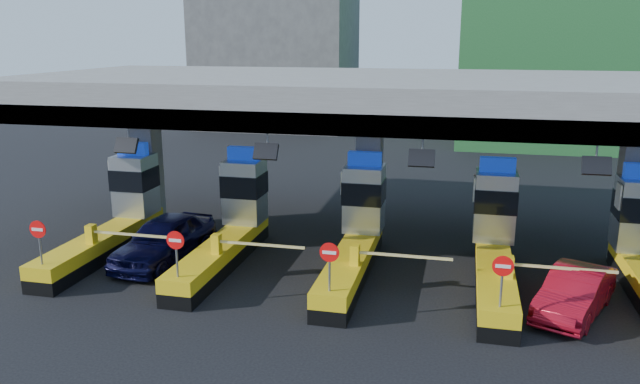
# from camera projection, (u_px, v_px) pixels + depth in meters

# --- Properties ---
(ground) EXTENTS (120.00, 120.00, 0.00)m
(ground) POSITION_uv_depth(u_px,v_px,m) (355.00, 268.00, 23.54)
(ground) COLOR black
(ground) RESTS_ON ground
(toll_canopy) EXTENTS (28.00, 12.09, 7.00)m
(toll_canopy) POSITION_uv_depth(u_px,v_px,m) (370.00, 98.00, 24.76)
(toll_canopy) COLOR slate
(toll_canopy) RESTS_ON ground
(toll_lane_far_left) EXTENTS (4.43, 8.00, 4.16)m
(toll_lane_far_left) POSITION_uv_depth(u_px,v_px,m) (118.00, 214.00, 25.68)
(toll_lane_far_left) COLOR black
(toll_lane_far_left) RESTS_ON ground
(toll_lane_left) EXTENTS (4.43, 8.00, 4.16)m
(toll_lane_left) POSITION_uv_depth(u_px,v_px,m) (232.00, 222.00, 24.57)
(toll_lane_left) COLOR black
(toll_lane_left) RESTS_ON ground
(toll_lane_center) EXTENTS (4.43, 8.00, 4.16)m
(toll_lane_center) POSITION_uv_depth(u_px,v_px,m) (357.00, 231.00, 23.46)
(toll_lane_center) COLOR black
(toll_lane_center) RESTS_ON ground
(toll_lane_right) EXTENTS (4.43, 8.00, 4.16)m
(toll_lane_right) POSITION_uv_depth(u_px,v_px,m) (495.00, 241.00, 22.35)
(toll_lane_right) COLOR black
(toll_lane_right) RESTS_ON ground
(bg_building_concrete) EXTENTS (14.00, 10.00, 18.00)m
(bg_building_concrete) POSITION_uv_depth(u_px,v_px,m) (277.00, 31.00, 58.45)
(bg_building_concrete) COLOR #4C4C49
(bg_building_concrete) RESTS_ON ground
(van) EXTENTS (2.66, 5.46, 1.79)m
(van) POSITION_uv_depth(u_px,v_px,m) (164.00, 240.00, 24.05)
(van) COLOR black
(van) RESTS_ON ground
(red_car) EXTENTS (3.14, 4.64, 1.45)m
(red_car) POSITION_uv_depth(u_px,v_px,m) (575.00, 292.00, 19.55)
(red_car) COLOR maroon
(red_car) RESTS_ON ground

